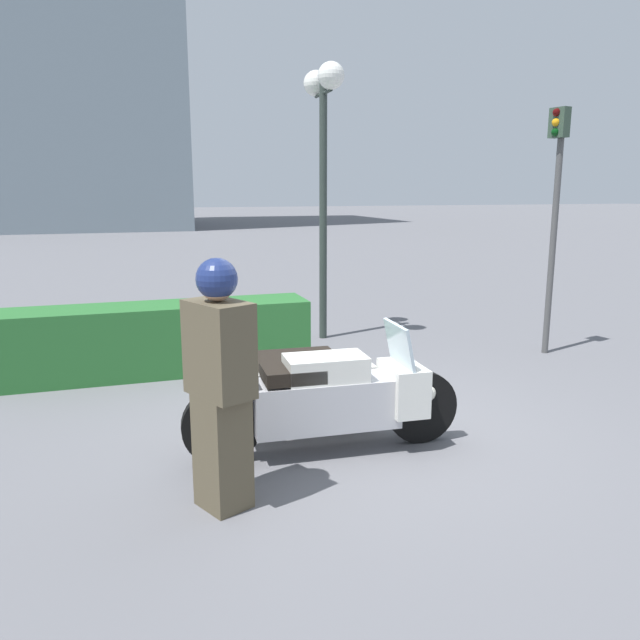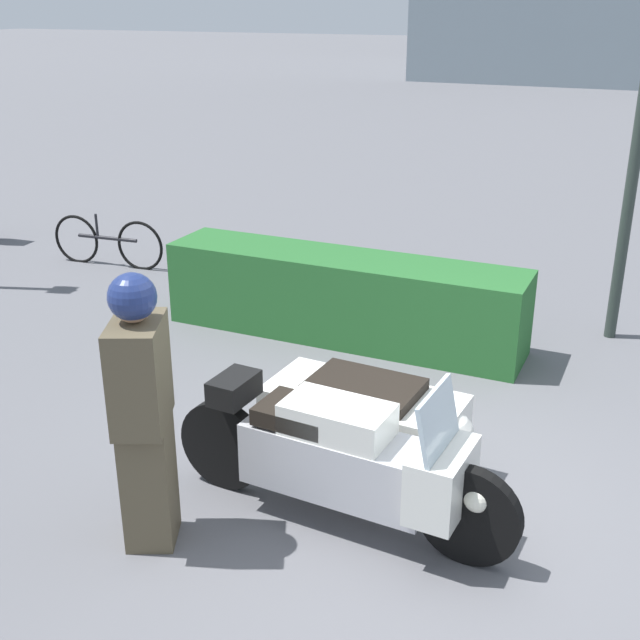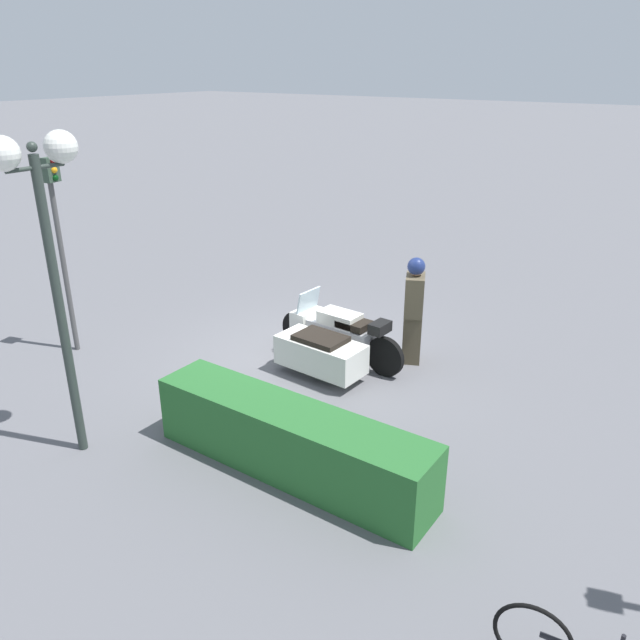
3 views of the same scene
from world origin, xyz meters
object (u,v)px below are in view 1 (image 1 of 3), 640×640
at_px(police_motorcycle, 318,390).
at_px(twin_lamp_post, 323,123).
at_px(hedge_bush_curbside, 159,339).
at_px(officer_rider, 220,380).
at_px(traffic_light_near, 555,196).

relative_size(police_motorcycle, twin_lamp_post, 0.62).
relative_size(police_motorcycle, hedge_bush_curbside, 0.66).
bearing_deg(twin_lamp_post, police_motorcycle, -108.95).
bearing_deg(police_motorcycle, officer_rider, -132.29).
xyz_separation_m(police_motorcycle, traffic_light_near, (4.13, 1.99, 1.79)).
distance_m(hedge_bush_curbside, traffic_light_near, 5.78).
bearing_deg(police_motorcycle, twin_lamp_post, 74.25).
distance_m(police_motorcycle, traffic_light_near, 4.93).
bearing_deg(traffic_light_near, police_motorcycle, 13.76).
height_order(officer_rider, twin_lamp_post, twin_lamp_post).
relative_size(hedge_bush_curbside, traffic_light_near, 1.13).
height_order(hedge_bush_curbside, traffic_light_near, traffic_light_near).
bearing_deg(hedge_bush_curbside, police_motorcycle, -64.04).
relative_size(officer_rider, traffic_light_near, 0.55).
bearing_deg(traffic_light_near, twin_lamp_post, -46.37).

